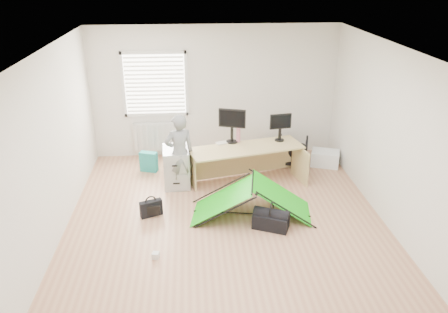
{
  "coord_description": "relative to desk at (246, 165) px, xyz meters",
  "views": [
    {
      "loc": [
        -0.51,
        -5.92,
        3.76
      ],
      "look_at": [
        0.0,
        0.4,
        0.95
      ],
      "focal_mm": 35.0,
      "sensor_mm": 36.0,
      "label": 1
    }
  ],
  "objects": [
    {
      "name": "laptop_bag",
      "position": [
        -1.68,
        -1.07,
        -0.22
      ],
      "size": [
        0.37,
        0.24,
        0.27
      ],
      "primitive_type": "cube",
      "rotation": [
        0.0,
        0.0,
        0.39
      ],
      "color": "black",
      "rests_on": "ground"
    },
    {
      "name": "person",
      "position": [
        -1.21,
        -0.18,
        0.36
      ],
      "size": [
        0.59,
        0.47,
        1.43
      ],
      "primitive_type": "imported",
      "rotation": [
        0.0,
        0.0,
        3.41
      ],
      "color": "slate",
      "rests_on": "ground"
    },
    {
      "name": "tote_bag",
      "position": [
        -1.84,
        0.63,
        -0.15
      ],
      "size": [
        0.36,
        0.24,
        0.4
      ],
      "primitive_type": "cube",
      "rotation": [
        0.0,
        0.0,
        -0.32
      ],
      "color": "teal",
      "rests_on": "ground"
    },
    {
      "name": "storage_crate",
      "position": [
        1.69,
        0.62,
        -0.2
      ],
      "size": [
        0.64,
        0.54,
        0.31
      ],
      "primitive_type": "cube",
      "rotation": [
        0.0,
        0.0,
        -0.34
      ],
      "color": "white",
      "rests_on": "ground"
    },
    {
      "name": "thermos",
      "position": [
        -0.12,
        0.29,
        0.49
      ],
      "size": [
        0.08,
        0.08,
        0.27
      ],
      "primitive_type": "cylinder",
      "rotation": [
        0.0,
        0.0,
        -0.05
      ],
      "color": "#C26C7D",
      "rests_on": "desk"
    },
    {
      "name": "monitor_left",
      "position": [
        -0.24,
        0.27,
        0.59
      ],
      "size": [
        0.51,
        0.25,
        0.48
      ],
      "primitive_type": "cube",
      "rotation": [
        0.0,
        0.0,
        -0.3
      ],
      "color": "black",
      "rests_on": "desk"
    },
    {
      "name": "duffel_bag",
      "position": [
        0.19,
        -1.58,
        -0.23
      ],
      "size": [
        0.61,
        0.47,
        0.24
      ],
      "primitive_type": "cube",
      "rotation": [
        0.0,
        0.0,
        -0.41
      ],
      "color": "black",
      "rests_on": "ground"
    },
    {
      "name": "office_chair",
      "position": [
        1.05,
        0.76,
        -0.08
      ],
      "size": [
        0.72,
        0.73,
        0.54
      ],
      "primitive_type": "imported",
      "rotation": [
        0.0,
        0.0,
        2.86
      ],
      "color": "black",
      "rests_on": "ground"
    },
    {
      "name": "monitor_right",
      "position": [
        0.66,
        0.28,
        0.55
      ],
      "size": [
        0.42,
        0.15,
        0.39
      ],
      "primitive_type": "cube",
      "rotation": [
        0.0,
        0.0,
        0.15
      ],
      "color": "black",
      "rests_on": "desk"
    },
    {
      "name": "white_box",
      "position": [
        -1.54,
        -2.21,
        -0.31
      ],
      "size": [
        0.11,
        0.11,
        0.09
      ],
      "primitive_type": "cube",
      "rotation": [
        0.0,
        0.0,
        -0.21
      ],
      "color": "silver",
      "rests_on": "ground"
    },
    {
      "name": "keyboard",
      "position": [
        -0.35,
        0.26,
        0.36
      ],
      "size": [
        0.41,
        0.27,
        0.02
      ],
      "primitive_type": "cube",
      "rotation": [
        0.0,
        0.0,
        0.39
      ],
      "color": "beige",
      "rests_on": "desk"
    },
    {
      "name": "back_wall",
      "position": [
        -0.48,
        1.42,
        1.0
      ],
      "size": [
        5.0,
        0.02,
        2.7
      ],
      "primitive_type": "cube",
      "color": "silver",
      "rests_on": "ground"
    },
    {
      "name": "window",
      "position": [
        -1.68,
        1.38,
        1.2
      ],
      "size": [
        1.2,
        0.06,
        1.2
      ],
      "primitive_type": "cube",
      "color": "silver",
      "rests_on": "back_wall"
    },
    {
      "name": "kite",
      "position": [
        -0.05,
        -1.17,
        -0.05
      ],
      "size": [
        2.03,
        1.15,
        0.59
      ],
      "primitive_type": null,
      "rotation": [
        0.0,
        0.0,
        -0.17
      ],
      "color": "#15B611",
      "rests_on": "ground"
    },
    {
      "name": "filing_cabinet",
      "position": [
        -1.28,
        0.01,
        0.0
      ],
      "size": [
        0.49,
        0.64,
        0.71
      ],
      "primitive_type": "cube",
      "rotation": [
        0.0,
        0.0,
        0.06
      ],
      "color": "#ACAFB2",
      "rests_on": "ground"
    },
    {
      "name": "desk",
      "position": [
        0.0,
        0.0,
        0.0
      ],
      "size": [
        2.16,
        1.12,
        0.7
      ],
      "primitive_type": "cube",
      "rotation": [
        0.0,
        0.0,
        0.24
      ],
      "color": "tan",
      "rests_on": "ground"
    },
    {
      "name": "ground",
      "position": [
        -0.48,
        -1.33,
        -0.35
      ],
      "size": [
        5.5,
        5.5,
        0.0
      ],
      "primitive_type": "plane",
      "color": "tan",
      "rests_on": "ground"
    },
    {
      "name": "radiator",
      "position": [
        -1.68,
        1.34,
        0.1
      ],
      "size": [
        1.0,
        0.12,
        0.6
      ],
      "primitive_type": "cube",
      "color": "silver",
      "rests_on": "back_wall"
    }
  ]
}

